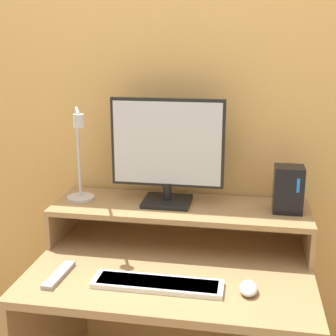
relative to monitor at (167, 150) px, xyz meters
The scene contains 9 objects.
wall_back 0.24m from the monitor, 72.62° to the left, with size 6.00×0.05×2.50m.
desk 0.65m from the monitor, 74.97° to the right, with size 1.05×0.72×0.71m.
monitor_shelf 0.26m from the monitor, 16.86° to the right, with size 1.05×0.33×0.17m.
monitor is the anchor object (origin of this frame).
desk_lamp 0.36m from the monitor, 169.97° to the right, with size 0.15×0.25×0.40m.
router_dock 0.50m from the monitor, ahead, with size 0.11×0.10×0.18m.
keyboard 0.55m from the monitor, 84.95° to the right, with size 0.46×0.11×0.02m.
mouse 0.63m from the monitor, 47.50° to the right, with size 0.06×0.10×0.04m.
remote_control 0.63m from the monitor, 130.66° to the right, with size 0.05×0.20×0.02m.
Camera 1 is at (0.26, -1.24, 1.54)m, focal length 50.00 mm.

